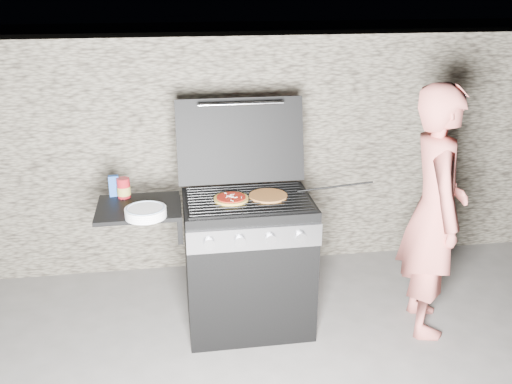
{
  "coord_description": "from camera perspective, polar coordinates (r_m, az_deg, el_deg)",
  "views": [
    {
      "loc": [
        -0.45,
        -3.25,
        2.22
      ],
      "look_at": [
        0.05,
        0.0,
        0.95
      ],
      "focal_mm": 40.0,
      "sensor_mm": 36.0,
      "label": 1
    }
  ],
  "objects": [
    {
      "name": "sauce_jar",
      "position": [
        3.65,
        -13.11,
        0.41
      ],
      "size": [
        0.1,
        0.1,
        0.13
      ],
      "primitive_type": "cylinder",
      "rotation": [
        0.0,
        0.0,
        -0.2
      ],
      "color": "maroon",
      "rests_on": "gas_grill"
    },
    {
      "name": "plate_stack",
      "position": [
        3.34,
        -10.98,
        -2.02
      ],
      "size": [
        0.26,
        0.26,
        0.06
      ],
      "primitive_type": "cylinder",
      "rotation": [
        0.0,
        0.0,
        -0.09
      ],
      "color": "white",
      "rests_on": "gas_grill"
    },
    {
      "name": "blue_carton",
      "position": [
        3.69,
        -14.01,
        0.6
      ],
      "size": [
        0.07,
        0.04,
        0.13
      ],
      "primitive_type": "cube",
      "rotation": [
        0.0,
        0.0,
        0.08
      ],
      "color": "navy",
      "rests_on": "gas_grill"
    },
    {
      "name": "pizza_topped",
      "position": [
        3.51,
        -2.5,
        -0.62
      ],
      "size": [
        0.22,
        0.22,
        0.02
      ],
      "primitive_type": null,
      "rotation": [
        0.0,
        0.0,
        0.01
      ],
      "color": "tan",
      "rests_on": "gas_grill"
    },
    {
      "name": "stone_wall",
      "position": [
        4.53,
        -2.67,
        4.12
      ],
      "size": [
        8.0,
        0.35,
        1.8
      ],
      "primitive_type": "cube",
      "color": "gray",
      "rests_on": "ground"
    },
    {
      "name": "person",
      "position": [
        3.75,
        17.4,
        -1.92
      ],
      "size": [
        0.5,
        0.66,
        1.63
      ],
      "primitive_type": "imported",
      "rotation": [
        0.0,
        0.0,
        1.38
      ],
      "color": "#D66A5F",
      "rests_on": "ground"
    },
    {
      "name": "tongs",
      "position": [
        3.63,
        7.89,
        0.57
      ],
      "size": [
        0.46,
        0.14,
        0.1
      ],
      "primitive_type": "cylinder",
      "rotation": [
        0.0,
        1.4,
        -0.26
      ],
      "color": "black",
      "rests_on": "gas_grill"
    },
    {
      "name": "gas_grill",
      "position": [
        3.71,
        -4.62,
        -7.4
      ],
      "size": [
        1.34,
        0.79,
        0.91
      ],
      "primitive_type": null,
      "color": "black",
      "rests_on": "ground"
    },
    {
      "name": "pizza_plain",
      "position": [
        3.56,
        1.22,
        -0.38
      ],
      "size": [
        0.31,
        0.31,
        0.01
      ],
      "primitive_type": "cylinder",
      "rotation": [
        0.0,
        0.0,
        0.39
      ],
      "color": "#B66928",
      "rests_on": "gas_grill"
    },
    {
      "name": "ground",
      "position": [
        3.97,
        -0.73,
        -12.95
      ],
      "size": [
        50.0,
        50.0,
        0.0
      ],
      "primitive_type": "plane",
      "color": "#5A5652"
    }
  ]
}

